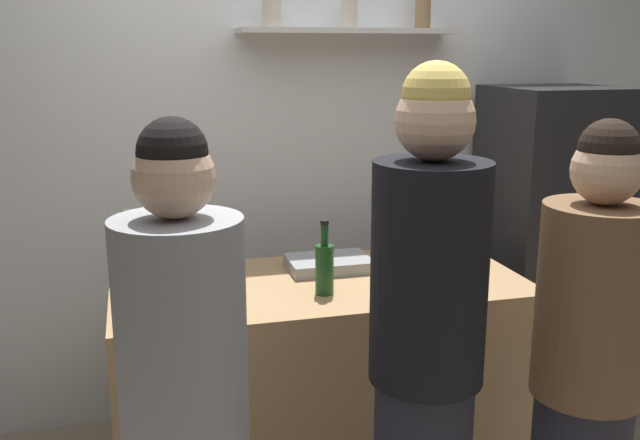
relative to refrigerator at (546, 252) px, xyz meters
The scene contains 11 objects.
back_wall_assembly 1.37m from the refrigerator, 161.80° to the left, with size 4.80×0.32×2.60m.
refrigerator is the anchor object (origin of this frame).
counter 1.36m from the refrigerator, 163.24° to the right, with size 1.62×0.76×0.88m, color #9E7A51.
baking_pan 1.21m from the refrigerator, 168.56° to the right, with size 0.34×0.24×0.05m, color gray.
utensil_holder 1.19m from the refrigerator, 148.41° to the right, with size 0.11×0.11×0.21m.
wine_bottle_pale_glass 2.00m from the refrigerator, behind, with size 0.07×0.07×0.29m.
wine_bottle_green_glass 1.40m from the refrigerator, 157.66° to the right, with size 0.07×0.07×0.28m.
water_bottle_plastic 1.93m from the refrigerator, behind, with size 0.08×0.08×0.23m.
person_blonde 1.63m from the refrigerator, 134.50° to the right, with size 0.34×0.34×1.75m.
person_brown_jacket 1.40m from the refrigerator, 117.29° to the right, with size 0.34×0.34×1.59m.
person_grey_hoodie 2.22m from the refrigerator, 146.81° to the right, with size 0.34×0.34×1.63m.
Camera 1 is at (-0.73, -2.11, 1.78)m, focal length 39.67 mm.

